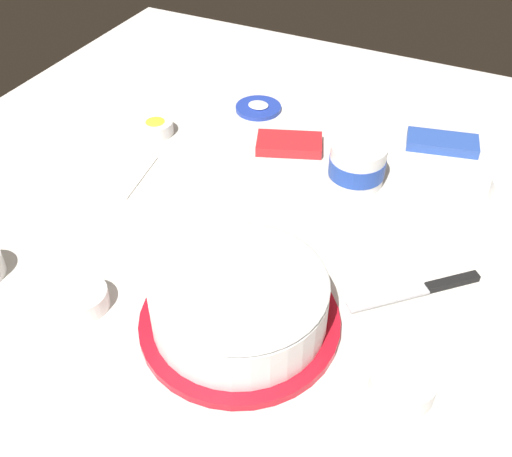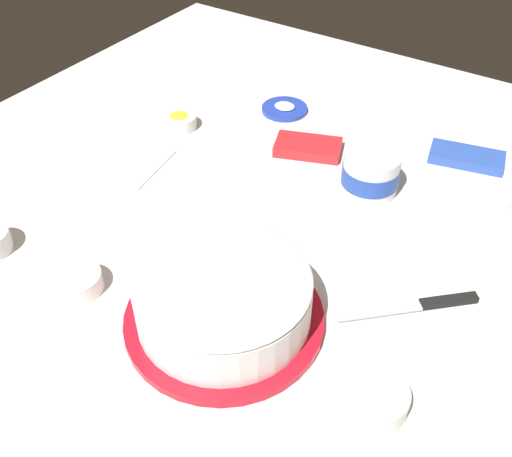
% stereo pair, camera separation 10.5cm
% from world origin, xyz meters
% --- Properties ---
extents(ground_plane, '(1.54, 1.54, 0.00)m').
position_xyz_m(ground_plane, '(0.00, 0.00, 0.00)').
color(ground_plane, silver).
extents(frosted_cake, '(0.31, 0.31, 0.10)m').
position_xyz_m(frosted_cake, '(-0.09, 0.27, 0.05)').
color(frosted_cake, red).
rests_on(frosted_cake, ground_plane).
extents(frosting_tub, '(0.11, 0.11, 0.08)m').
position_xyz_m(frosting_tub, '(-0.13, -0.16, 0.04)').
color(frosting_tub, white).
rests_on(frosting_tub, ground_plane).
extents(frosting_tub_lid, '(0.11, 0.11, 0.02)m').
position_xyz_m(frosting_tub_lid, '(0.17, -0.33, 0.01)').
color(frosting_tub_lid, '#233DAD').
rests_on(frosting_tub_lid, ground_plane).
extents(spreading_knife, '(0.19, 0.18, 0.01)m').
position_xyz_m(spreading_knife, '(-0.33, 0.08, 0.01)').
color(spreading_knife, silver).
rests_on(spreading_knife, ground_plane).
extents(sprinkle_bowl_blue, '(0.08, 0.08, 0.03)m').
position_xyz_m(sprinkle_bowl_blue, '(0.15, 0.35, 0.02)').
color(sprinkle_bowl_blue, white).
rests_on(sprinkle_bowl_blue, ground_plane).
extents(sprinkle_bowl_yellow, '(0.08, 0.08, 0.03)m').
position_xyz_m(sprinkle_bowl_yellow, '(0.33, -0.14, 0.02)').
color(sprinkle_bowl_yellow, white).
rests_on(sprinkle_bowl_yellow, ground_plane).
extents(sprinkle_bowl_pink, '(0.09, 0.09, 0.04)m').
position_xyz_m(sprinkle_bowl_pink, '(-0.35, 0.29, 0.02)').
color(sprinkle_bowl_pink, white).
rests_on(sprinkle_bowl_pink, ground_plane).
extents(candy_box_lower, '(0.16, 0.10, 0.02)m').
position_xyz_m(candy_box_lower, '(-0.26, -0.36, 0.01)').
color(candy_box_lower, '#2D51B2').
rests_on(candy_box_lower, ground_plane).
extents(candy_box_upper, '(0.16, 0.12, 0.02)m').
position_xyz_m(candy_box_upper, '(0.04, -0.21, 0.01)').
color(candy_box_upper, red).
rests_on(candy_box_upper, ground_plane).
extents(paper_napkin, '(0.17, 0.17, 0.01)m').
position_xyz_m(paper_napkin, '(0.34, 0.03, 0.00)').
color(paper_napkin, white).
rests_on(paper_napkin, ground_plane).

